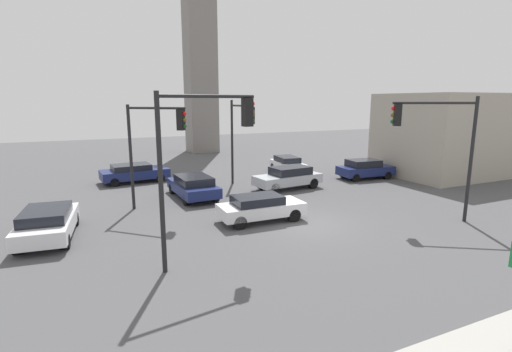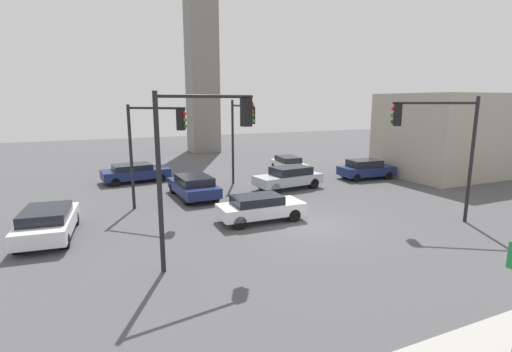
% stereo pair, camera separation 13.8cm
% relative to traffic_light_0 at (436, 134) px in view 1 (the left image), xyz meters
% --- Properties ---
extents(ground_plane, '(93.44, 93.44, 0.00)m').
position_rel_traffic_light_0_xyz_m(ground_plane, '(-5.68, 1.83, -4.12)').
color(ground_plane, '#4C4C4F').
extents(traffic_light_0, '(3.22, 2.12, 5.82)m').
position_rel_traffic_light_0_xyz_m(traffic_light_0, '(0.00, 0.00, 0.00)').
color(traffic_light_0, black).
rests_on(traffic_light_0, ground_plane).
extents(traffic_light_1, '(3.62, 0.79, 5.92)m').
position_rel_traffic_light_0_xyz_m(traffic_light_1, '(-11.12, -0.13, 0.14)').
color(traffic_light_1, black).
rests_on(traffic_light_1, ground_plane).
extents(traffic_light_2, '(2.50, 2.38, 5.44)m').
position_rel_traffic_light_0_xyz_m(traffic_light_2, '(-11.53, 6.86, -0.21)').
color(traffic_light_2, black).
rests_on(traffic_light_2, ground_plane).
extents(traffic_light_3, '(0.32, 3.71, 5.67)m').
position_rel_traffic_light_0_xyz_m(traffic_light_3, '(-5.61, 9.96, -0.14)').
color(traffic_light_3, black).
rests_on(traffic_light_3, ground_plane).
extents(car_0, '(4.67, 2.43, 1.28)m').
position_rel_traffic_light_0_xyz_m(car_0, '(-11.68, 14.92, -3.43)').
color(car_0, navy).
rests_on(car_0, ground_plane).
extents(car_1, '(2.15, 4.49, 1.33)m').
position_rel_traffic_light_0_xyz_m(car_1, '(-9.10, 8.89, -3.42)').
color(car_1, navy).
rests_on(car_1, ground_plane).
extents(car_2, '(4.11, 2.20, 1.41)m').
position_rel_traffic_light_0_xyz_m(car_2, '(3.83, 9.09, -3.39)').
color(car_2, navy).
rests_on(car_2, ground_plane).
extents(car_3, '(2.35, 4.57, 1.32)m').
position_rel_traffic_light_0_xyz_m(car_3, '(-16.38, 4.76, -3.42)').
color(car_3, silver).
rests_on(car_3, ground_plane).
extents(car_4, '(4.06, 1.76, 1.26)m').
position_rel_traffic_light_0_xyz_m(car_4, '(-7.42, 3.22, -3.44)').
color(car_4, silver).
rests_on(car_4, ground_plane).
extents(car_5, '(2.09, 4.12, 1.31)m').
position_rel_traffic_light_0_xyz_m(car_5, '(-0.21, 13.36, -3.41)').
color(car_5, silver).
rests_on(car_5, ground_plane).
extents(car_6, '(4.57, 2.24, 1.44)m').
position_rel_traffic_light_0_xyz_m(car_6, '(-2.89, 8.55, -3.36)').
color(car_6, '#ADB2B7').
rests_on(car_6, ground_plane).
extents(building_flank, '(11.35, 7.03, 6.14)m').
position_rel_traffic_light_0_xyz_m(building_flank, '(11.76, 7.91, -1.05)').
color(building_flank, '#A89E8E').
rests_on(building_flank, ground_plane).
extents(skyline_tower, '(3.04, 3.04, 22.20)m').
position_rel_traffic_light_0_xyz_m(skyline_tower, '(-2.51, 28.79, 6.98)').
color(skyline_tower, gray).
rests_on(skyline_tower, ground_plane).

